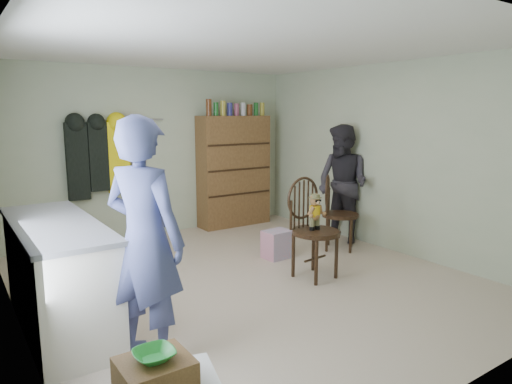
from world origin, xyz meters
TOP-DOWN VIEW (x-y plane):
  - ground_plane at (0.00, 0.00)m, footprint 5.00×5.00m
  - room_walls at (0.00, 0.53)m, footprint 5.00×5.00m
  - counter at (-1.95, 0.00)m, footprint 0.64×1.86m
  - bowl at (-1.84, -1.88)m, footprint 0.22×0.22m
  - chair_front at (0.68, -0.29)m, footprint 0.56×0.56m
  - chair_far at (1.66, 0.33)m, footprint 0.64×0.64m
  - striped_bag at (0.76, 0.47)m, footprint 0.36×0.29m
  - person_left at (-1.51, -0.92)m, footprint 0.71×0.80m
  - person_right at (2.00, 0.56)m, footprint 0.70×0.87m
  - dresser at (1.25, 2.30)m, footprint 1.20×0.39m
  - coat_rack at (-0.83, 2.38)m, footprint 1.42×0.12m

SIDE VIEW (x-z plane):
  - ground_plane at x=0.00m, z-range 0.00..0.00m
  - striped_bag at x=0.76m, z-range 0.00..0.36m
  - counter at x=-1.95m, z-range 0.00..0.94m
  - chair_far at x=1.66m, z-range 0.04..1.06m
  - bowl at x=-1.84m, z-range 0.54..0.60m
  - chair_front at x=0.68m, z-range 0.07..1.21m
  - person_right at x=2.00m, z-range 0.00..1.69m
  - dresser at x=1.25m, z-range -0.11..1.94m
  - person_left at x=-1.51m, z-range 0.00..1.83m
  - coat_rack at x=-0.83m, z-range 0.70..1.80m
  - room_walls at x=0.00m, z-range -0.92..4.08m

